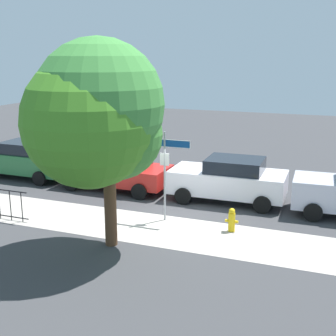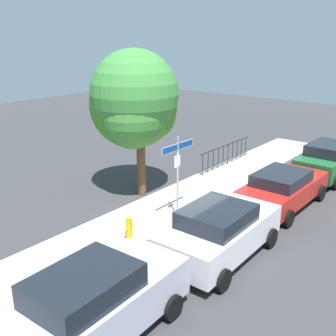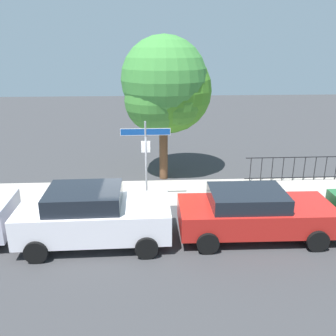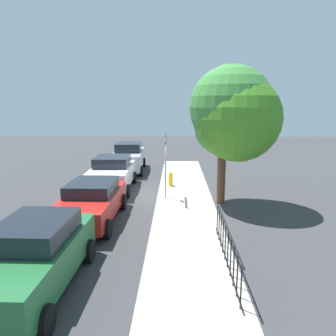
# 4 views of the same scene
# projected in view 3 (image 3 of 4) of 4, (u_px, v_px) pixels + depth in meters

# --- Properties ---
(ground_plane) EXTENTS (60.00, 60.00, 0.00)m
(ground_plane) POSITION_uv_depth(u_px,v_px,m) (139.00, 206.00, 13.09)
(ground_plane) COLOR #38383A
(sidewalk_strip) EXTENTS (24.00, 2.60, 0.00)m
(sidewalk_strip) POSITION_uv_depth(u_px,v_px,m) (189.00, 191.00, 14.42)
(sidewalk_strip) COLOR #ABA197
(sidewalk_strip) RESTS_ON ground_plane
(street_sign) EXTENTS (1.77, 0.07, 3.07)m
(street_sign) POSITION_uv_depth(u_px,v_px,m) (146.00, 146.00, 12.78)
(street_sign) COLOR #9EA0A5
(street_sign) RESTS_ON ground_plane
(shade_tree) EXTENTS (3.82, 3.87, 6.02)m
(shade_tree) POSITION_uv_depth(u_px,v_px,m) (166.00, 89.00, 14.98)
(shade_tree) COLOR #533723
(shade_tree) RESTS_ON ground_plane
(car_white) EXTENTS (4.40, 2.21, 1.70)m
(car_white) POSITION_uv_depth(u_px,v_px,m) (93.00, 215.00, 10.47)
(car_white) COLOR white
(car_white) RESTS_ON ground_plane
(car_red) EXTENTS (4.64, 2.15, 1.49)m
(car_red) POSITION_uv_depth(u_px,v_px,m) (253.00, 212.00, 10.86)
(car_red) COLOR red
(car_red) RESTS_ON ground_plane
(iron_fence) EXTENTS (4.72, 0.04, 1.07)m
(iron_fence) POSITION_uv_depth(u_px,v_px,m) (299.00, 168.00, 15.44)
(iron_fence) COLOR black
(iron_fence) RESTS_ON ground_plane
(fire_hydrant) EXTENTS (0.42, 0.22, 0.78)m
(fire_hydrant) POSITION_uv_depth(u_px,v_px,m) (83.00, 192.00, 13.42)
(fire_hydrant) COLOR yellow
(fire_hydrant) RESTS_ON ground_plane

